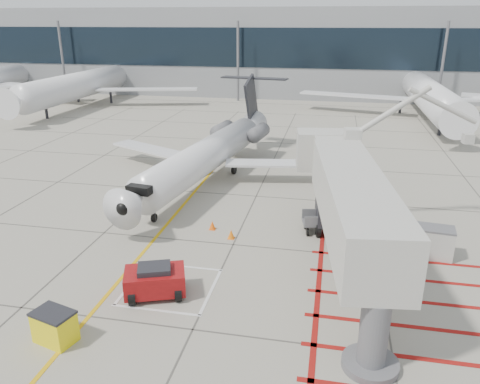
% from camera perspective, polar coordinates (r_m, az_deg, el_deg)
% --- Properties ---
extents(ground_plane, '(260.00, 260.00, 0.00)m').
position_cam_1_polar(ground_plane, '(23.58, -2.93, -10.71)').
color(ground_plane, '#9D9887').
rests_on(ground_plane, ground).
extents(regional_jet, '(25.24, 29.95, 7.09)m').
position_cam_1_polar(regional_jet, '(34.59, -5.54, 5.81)').
color(regional_jet, silver).
rests_on(regional_jet, ground_plane).
extents(jet_bridge, '(10.87, 19.16, 7.28)m').
position_cam_1_polar(jet_bridge, '(22.58, 13.51, -2.39)').
color(jet_bridge, beige).
rests_on(jet_bridge, ground_plane).
extents(pushback_tug, '(3.18, 2.56, 1.61)m').
position_cam_1_polar(pushback_tug, '(22.39, -10.33, -10.48)').
color(pushback_tug, maroon).
rests_on(pushback_tug, ground_plane).
extents(spill_bin, '(1.79, 1.43, 1.36)m').
position_cam_1_polar(spill_bin, '(20.67, -21.66, -14.99)').
color(spill_bin, yellow).
rests_on(spill_bin, ground_plane).
extents(baggage_cart, '(2.31, 1.71, 1.32)m').
position_cam_1_polar(baggage_cart, '(28.66, 9.76, -3.63)').
color(baggage_cart, '#58585D').
rests_on(baggage_cart, ground_plane).
extents(ground_power_unit, '(2.28, 1.49, 1.70)m').
position_cam_1_polar(ground_power_unit, '(27.43, 22.36, -5.64)').
color(ground_power_unit, beige).
rests_on(ground_power_unit, ground_plane).
extents(cone_nose, '(0.41, 0.41, 0.56)m').
position_cam_1_polar(cone_nose, '(27.61, -1.09, -5.14)').
color(cone_nose, orange).
rests_on(cone_nose, ground_plane).
extents(cone_side, '(0.40, 0.40, 0.55)m').
position_cam_1_polar(cone_side, '(28.81, -3.39, -4.05)').
color(cone_side, '#FF5E0D').
rests_on(cone_side, ground_plane).
extents(terminal_building, '(180.00, 28.00, 14.00)m').
position_cam_1_polar(terminal_building, '(89.83, 15.09, 16.33)').
color(terminal_building, gray).
rests_on(terminal_building, ground_plane).
extents(terminal_glass_band, '(180.00, 0.10, 6.00)m').
position_cam_1_polar(terminal_glass_band, '(75.77, 15.70, 16.43)').
color(terminal_glass_band, black).
rests_on(terminal_glass_band, ground_plane).
extents(bg_aircraft_b, '(33.22, 36.91, 11.07)m').
position_cam_1_polar(bg_aircraft_b, '(75.42, -18.37, 14.26)').
color(bg_aircraft_b, silver).
rests_on(bg_aircraft_b, ground_plane).
extents(bg_aircraft_c, '(33.07, 36.75, 11.02)m').
position_cam_1_polar(bg_aircraft_c, '(66.92, 21.99, 13.17)').
color(bg_aircraft_c, silver).
rests_on(bg_aircraft_c, ground_plane).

